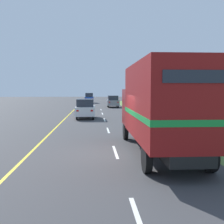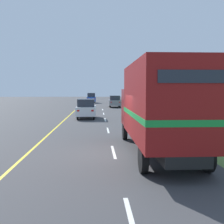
{
  "view_description": "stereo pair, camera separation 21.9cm",
  "coord_description": "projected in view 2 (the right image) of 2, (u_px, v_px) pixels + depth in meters",
  "views": [
    {
      "loc": [
        -0.91,
        -11.72,
        2.73
      ],
      "look_at": [
        0.3,
        7.51,
        1.2
      ],
      "focal_mm": 45.0,
      "sensor_mm": 36.0,
      "label": 1
    },
    {
      "loc": [
        -0.7,
        -11.73,
        2.73
      ],
      "look_at": [
        0.3,
        7.51,
        1.2
      ],
      "focal_mm": 45.0,
      "sensor_mm": 36.0,
      "label": 2
    }
  ],
  "objects": [
    {
      "name": "centre_dash_mid_a",
      "position": [
        108.0,
        130.0,
        18.92
      ],
      "size": [
        0.12,
        2.6,
        0.01
      ],
      "primitive_type": "cube",
      "color": "white",
      "rests_on": "ground"
    },
    {
      "name": "lead_car_blue_ahead",
      "position": [
        91.0,
        98.0,
        58.31
      ],
      "size": [
        1.8,
        4.12,
        2.08
      ],
      "color": "black",
      "rests_on": "ground"
    },
    {
      "name": "centre_dash_near",
      "position": [
        114.0,
        152.0,
        12.35
      ],
      "size": [
        0.12,
        2.6,
        0.01
      ],
      "primitive_type": "cube",
      "color": "white",
      "rests_on": "ground"
    },
    {
      "name": "grass_shoulder",
      "position": [
        221.0,
        113.0,
        32.59
      ],
      "size": [
        20.0,
        73.54,
        0.01
      ],
      "primitive_type": "cube",
      "color": "#608942",
      "rests_on": "ground"
    },
    {
      "name": "lead_car_grey_ahead",
      "position": [
        115.0,
        101.0,
        43.95
      ],
      "size": [
        1.8,
        4.24,
        1.83
      ],
      "color": "black",
      "rests_on": "ground"
    },
    {
      "name": "edge_line_yellow",
      "position": [
        71.0,
        114.0,
        31.7
      ],
      "size": [
        0.12,
        73.54,
        0.01
      ],
      "primitive_type": "cube",
      "color": "yellow",
      "rests_on": "ground"
    },
    {
      "name": "centre_dash_nearest",
      "position": [
        132.0,
        222.0,
        5.78
      ],
      "size": [
        0.12,
        2.6,
        0.01
      ],
      "primitive_type": "cube",
      "color": "white",
      "rests_on": "ground"
    },
    {
      "name": "horse_trailer_truck",
      "position": [
        160.0,
        106.0,
        11.54
      ],
      "size": [
        2.52,
        8.4,
        3.74
      ],
      "color": "black",
      "rests_on": "ground"
    },
    {
      "name": "centre_dash_farthest",
      "position": [
        103.0,
        110.0,
        38.64
      ],
      "size": [
        0.12,
        2.6,
        0.01
      ],
      "primitive_type": "cube",
      "color": "white",
      "rests_on": "ground"
    },
    {
      "name": "centre_dash_mid_b",
      "position": [
        105.0,
        120.0,
        25.5
      ],
      "size": [
        0.12,
        2.6,
        0.01
      ],
      "primitive_type": "cube",
      "color": "white",
      "rests_on": "ground"
    },
    {
      "name": "lead_car_white",
      "position": [
        86.0,
        109.0,
        26.68
      ],
      "size": [
        1.8,
        3.88,
        1.85
      ],
      "color": "black",
      "rests_on": "ground"
    },
    {
      "name": "ground_plane",
      "position": [
        114.0,
        154.0,
        11.93
      ],
      "size": [
        200.0,
        200.0,
        0.0
      ],
      "primitive_type": "plane",
      "color": "#3D3D3F"
    },
    {
      "name": "highway_sign",
      "position": [
        215.0,
        104.0,
        15.06
      ],
      "size": [
        2.04,
        0.09,
        3.06
      ],
      "color": "#9E9EA3",
      "rests_on": "ground"
    },
    {
      "name": "centre_dash_far",
      "position": [
        104.0,
        114.0,
        32.07
      ],
      "size": [
        0.12,
        2.6,
        0.01
      ],
      "primitive_type": "cube",
      "color": "white",
      "rests_on": "ground"
    }
  ]
}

